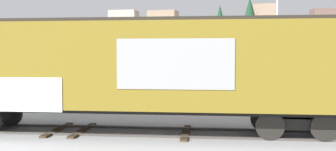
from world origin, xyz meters
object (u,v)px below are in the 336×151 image
object	(u,v)px
freight_car	(128,67)
parked_car_black	(94,92)
parked_car_red	(206,92)
flagpole	(282,4)
parked_car_blue	(310,93)

from	to	relation	value
freight_car	parked_car_black	bearing A→B (deg)	120.55
freight_car	parked_car_red	world-z (taller)	freight_car
flagpole	parked_car_black	bearing A→B (deg)	-151.10
parked_car_black	parked_car_blue	size ratio (longest dim) A/B	1.10
parked_car_blue	parked_car_red	bearing A→B (deg)	177.35
flagpole	parked_car_blue	distance (m)	7.28
freight_car	flagpole	world-z (taller)	flagpole
parked_car_red	parked_car_black	bearing A→B (deg)	-173.87
parked_car_black	parked_car_blue	bearing A→B (deg)	2.05
freight_car	parked_car_blue	distance (m)	9.80
flagpole	parked_car_red	xyz separation A→B (m)	(-4.34, -4.98, -5.07)
parked_car_red	parked_car_blue	bearing A→B (deg)	-2.65
parked_car_black	parked_car_blue	xyz separation A→B (m)	(10.86, 0.39, 0.07)
parked_car_red	freight_car	bearing A→B (deg)	-109.67
parked_car_red	parked_car_blue	world-z (taller)	parked_car_blue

